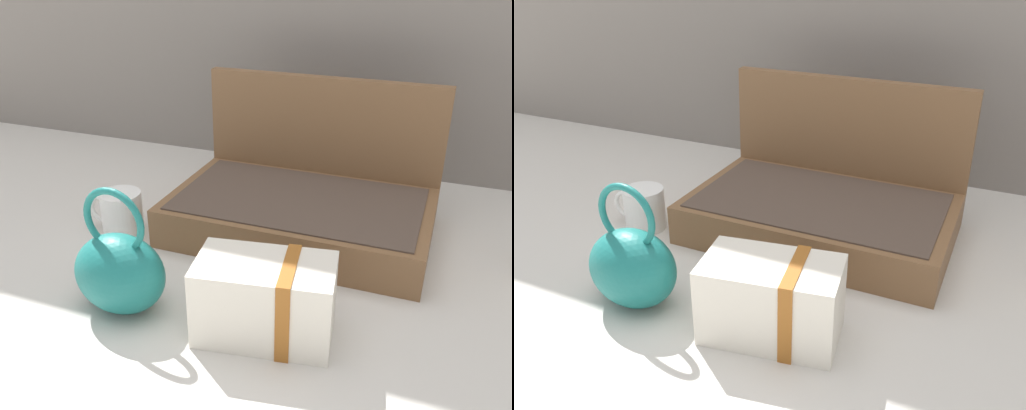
% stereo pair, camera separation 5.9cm
% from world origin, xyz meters
% --- Properties ---
extents(ground_plane, '(6.00, 6.00, 0.00)m').
position_xyz_m(ground_plane, '(0.00, 0.00, 0.00)').
color(ground_plane, beige).
extents(open_suitcase, '(0.51, 0.32, 0.29)m').
position_xyz_m(open_suitcase, '(0.04, 0.20, 0.06)').
color(open_suitcase, brown).
rests_on(open_suitcase, ground_plane).
extents(teal_pouch_handbag, '(0.16, 0.12, 0.21)m').
position_xyz_m(teal_pouch_handbag, '(-0.15, -0.17, 0.07)').
color(teal_pouch_handbag, '#196B66').
rests_on(teal_pouch_handbag, ground_plane).
extents(cream_toiletry_bag, '(0.22, 0.14, 0.13)m').
position_xyz_m(cream_toiletry_bag, '(0.09, -0.15, 0.06)').
color(cream_toiletry_bag, silver).
rests_on(cream_toiletry_bag, ground_plane).
extents(coffee_mug, '(0.12, 0.08, 0.09)m').
position_xyz_m(coffee_mug, '(-0.30, 0.05, 0.04)').
color(coffee_mug, white).
rests_on(coffee_mug, ground_plane).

